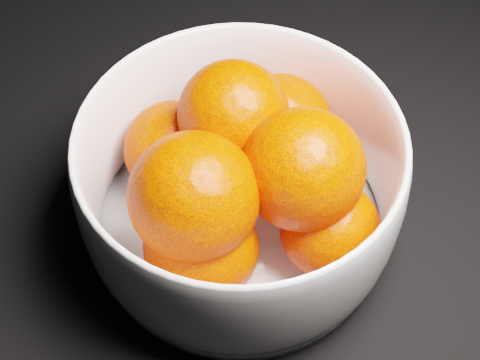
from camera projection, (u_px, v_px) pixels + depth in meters
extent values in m
cylinder|color=silver|center=(240.00, 223.00, 0.54)|extent=(0.23, 0.23, 0.01)
sphere|color=#EB2F00|center=(280.00, 126.00, 0.55)|extent=(0.09, 0.09, 0.09)
sphere|color=#EB2F00|center=(174.00, 150.00, 0.53)|extent=(0.08, 0.08, 0.08)
sphere|color=#EB2F00|center=(201.00, 247.00, 0.48)|extent=(0.08, 0.08, 0.08)
sphere|color=#EB2F00|center=(330.00, 229.00, 0.49)|extent=(0.07, 0.07, 0.07)
sphere|color=#EB2F00|center=(233.00, 115.00, 0.49)|extent=(0.08, 0.08, 0.08)
sphere|color=#EB2F00|center=(194.00, 197.00, 0.45)|extent=(0.09, 0.09, 0.09)
sphere|color=#EB2F00|center=(303.00, 169.00, 0.46)|extent=(0.09, 0.09, 0.09)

